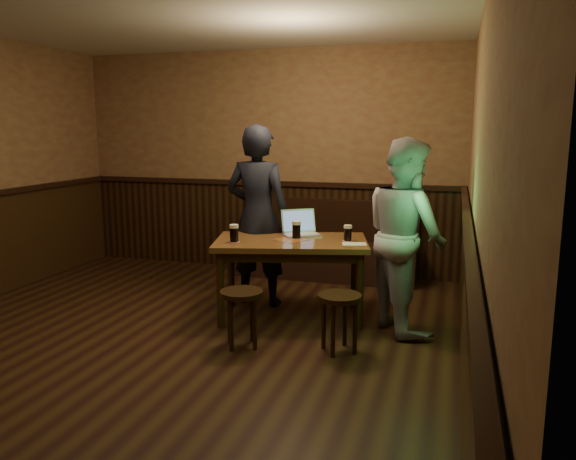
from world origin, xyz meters
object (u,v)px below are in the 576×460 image
(stool_right, at_px, (339,306))
(pint_left, at_px, (234,233))
(stool_left, at_px, (242,302))
(laptop, at_px, (300,228))
(person_suit, at_px, (258,216))
(pint_right, at_px, (348,233))
(bench, at_px, (326,253))
(pint_mid, at_px, (296,230))
(pub_table, at_px, (291,250))
(person_grey, at_px, (406,235))

(stool_right, relative_size, pint_left, 2.86)
(stool_left, xyz_separation_m, pint_left, (-0.29, 0.58, 0.47))
(laptop, height_order, person_suit, person_suit)
(pint_left, distance_m, pint_right, 1.07)
(bench, height_order, pint_mid, bench)
(pint_left, bearing_deg, stool_left, -63.10)
(pub_table, height_order, pint_mid, pint_mid)
(stool_right, xyz_separation_m, person_grey, (0.45, 0.72, 0.49))
(pub_table, distance_m, stool_right, 0.99)
(pint_mid, height_order, person_suit, person_suit)
(stool_left, bearing_deg, pub_table, 77.62)
(pint_right, height_order, person_grey, person_grey)
(pint_mid, bearing_deg, person_grey, -3.52)
(pint_right, bearing_deg, bench, 110.09)
(pub_table, height_order, pint_right, pint_right)
(bench, height_order, laptop, laptop)
(bench, xyz_separation_m, pint_left, (-0.48, -1.82, 0.55))
(laptop, bearing_deg, pint_left, -165.64)
(person_grey, bearing_deg, pint_mid, 53.37)
(pub_table, relative_size, stool_right, 3.27)
(stool_right, distance_m, pint_right, 0.94)
(bench, height_order, person_grey, person_grey)
(laptop, bearing_deg, pub_table, -126.59)
(person_grey, bearing_deg, person_suit, 44.67)
(pint_right, bearing_deg, stool_right, -83.52)
(stool_left, relative_size, laptop, 1.09)
(bench, relative_size, pint_right, 14.12)
(stool_left, xyz_separation_m, pint_right, (0.72, 0.94, 0.46))
(stool_right, bearing_deg, stool_left, -171.15)
(bench, distance_m, pub_table, 1.59)
(pint_right, height_order, laptop, laptop)
(person_suit, bearing_deg, pub_table, 145.82)
(stool_left, distance_m, pint_mid, 1.05)
(stool_left, xyz_separation_m, pint_mid, (0.22, 0.91, 0.47))
(pint_right, bearing_deg, stool_left, -127.49)
(stool_right, distance_m, pint_left, 1.28)
(laptop, bearing_deg, person_grey, -47.23)
(bench, xyz_separation_m, stool_left, (-0.19, -2.39, 0.08))
(person_grey, bearing_deg, laptop, 42.69)
(pint_right, relative_size, person_suit, 0.08)
(stool_left, distance_m, person_grey, 1.60)
(pub_table, distance_m, pint_mid, 0.20)
(bench, relative_size, person_grey, 1.25)
(bench, height_order, pint_left, bench)
(pub_table, bearing_deg, pint_right, -4.34)
(stool_left, height_order, person_suit, person_suit)
(pint_left, height_order, person_suit, person_suit)
(stool_left, bearing_deg, laptop, 79.71)
(pint_mid, bearing_deg, bench, 91.32)
(stool_left, bearing_deg, pint_left, 116.90)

